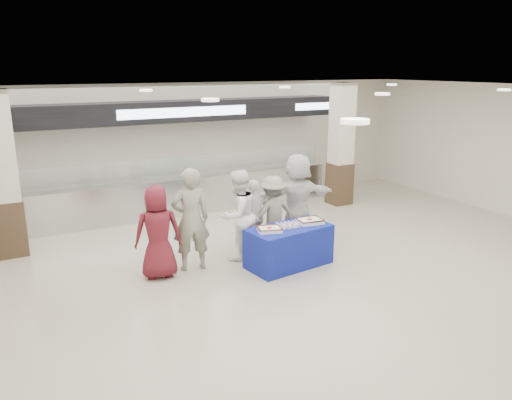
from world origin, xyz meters
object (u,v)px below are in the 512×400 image
cupcake_tray (288,225)px  chef_short (254,216)px  sheet_cake_left (269,229)px  display_table (289,246)px  soldier_a (191,220)px  sheet_cake_right (310,221)px  civilian_white (297,199)px  soldier_b (273,213)px  civilian_maroon (158,232)px  chef_tall (238,215)px

cupcake_tray → chef_short: size_ratio=0.30×
sheet_cake_left → display_table: bearing=5.1°
soldier_a → sheet_cake_right: bearing=170.2°
sheet_cake_right → civilian_white: (0.34, 0.97, 0.15)m
cupcake_tray → chef_short: (-0.20, 0.93, -0.04)m
display_table → soldier_b: size_ratio=1.02×
display_table → civilian_maroon: (-2.28, 0.64, 0.45)m
sheet_cake_right → chef_short: chef_short is taller
display_table → chef_short: bearing=95.9°
sheet_cake_left → civilian_white: civilian_white is taller
cupcake_tray → sheet_cake_right: bearing=0.3°
soldier_a → civilian_white: bearing=-165.2°
sheet_cake_left → civilian_maroon: size_ratio=0.29×
soldier_b → chef_tall: bearing=8.8°
cupcake_tray → chef_tall: (-0.65, 0.74, 0.09)m
sheet_cake_left → sheet_cake_right: (0.91, 0.06, 0.00)m
chef_short → soldier_b: size_ratio=0.97×
soldier_a → chef_short: size_ratio=1.28×
sheet_cake_right → cupcake_tray: (-0.49, -0.00, -0.02)m
sheet_cake_left → soldier_b: size_ratio=0.32×
civilian_maroon → chef_tall: size_ratio=0.95×
soldier_b → civilian_white: 0.69m
sheet_cake_left → chef_tall: 0.84m
cupcake_tray → chef_tall: bearing=131.3°
sheet_cake_right → civilian_white: 1.04m
display_table → sheet_cake_right: bearing=-4.3°
civilian_white → chef_tall: bearing=16.7°
soldier_b → sheet_cake_right: bearing=111.1°
soldier_b → chef_short: bearing=-10.1°
soldier_a → cupcake_tray: bearing=165.3°
display_table → sheet_cake_left: bearing=178.0°
civilian_maroon → chef_tall: bearing=-164.8°
sheet_cake_right → sheet_cake_left: bearing=-176.0°
display_table → chef_tall: chef_tall is taller
chef_short → civilian_white: civilian_white is taller
soldier_a → civilian_white: (2.45, 0.29, 0.00)m
sheet_cake_right → civilian_maroon: civilian_maroon is taller
chef_tall → chef_short: bearing=-177.7°
soldier_a → civilian_maroon: bearing=13.2°
chef_tall → sheet_cake_left: bearing=85.9°
soldier_a → soldier_b: bearing=-166.4°
display_table → soldier_a: soldier_a is taller
soldier_a → chef_short: 1.46m
display_table → soldier_a: bearing=149.9°
soldier_b → civilian_white: bearing=-168.9°
sheet_cake_left → civilian_white: size_ratio=0.26×
sheet_cake_right → civilian_maroon: 2.81m
civilian_maroon → chef_short: civilian_maroon is taller
sheet_cake_right → chef_short: (-0.69, 0.93, -0.06)m
display_table → civilian_white: (0.81, 0.99, 0.58)m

